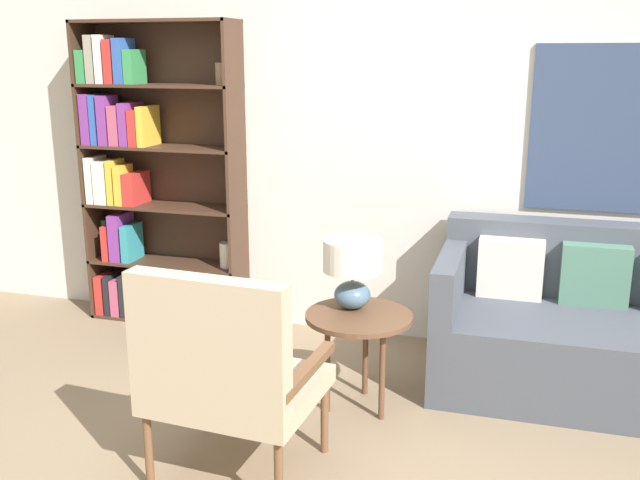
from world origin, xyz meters
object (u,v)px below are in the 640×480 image
Objects in this scene: armchair at (224,368)px; side_table at (359,324)px; bookshelf at (142,177)px; couch at (592,330)px; table_lamp at (353,265)px.

armchair is 0.90m from side_table.
couch is at bearing -5.60° from bookshelf.
side_table is at bearing -54.79° from table_lamp.
couch is (2.85, -0.28, -0.65)m from bookshelf.
bookshelf is at bearing 154.08° from table_lamp.
armchair is 1.78× the size of side_table.
armchair is at bearing -114.30° from side_table.
side_table is (0.37, 0.82, -0.07)m from armchair.
table_lamp is (-1.21, -0.52, 0.41)m from couch.
armchair is at bearing -109.33° from table_lamp.
table_lamp is (0.32, 0.90, 0.21)m from armchair.
bookshelf is 2.94m from couch.
side_table is at bearing -152.70° from couch.
armchair reaches higher than table_lamp.
couch is at bearing 27.30° from side_table.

